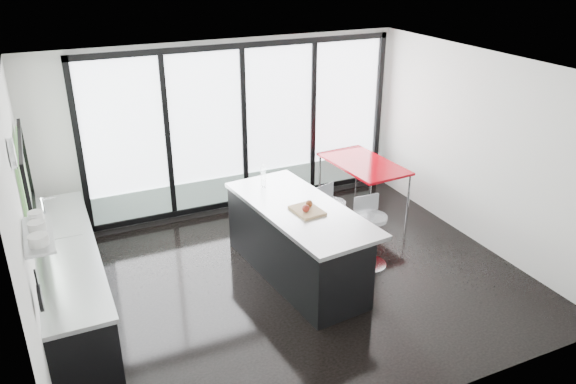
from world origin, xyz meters
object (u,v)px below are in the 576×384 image
bar_stool_near (370,241)px  bar_stool_far (331,225)px  red_table (362,186)px  island (295,241)px

bar_stool_near → bar_stool_far: size_ratio=1.06×
red_table → bar_stool_near: bearing=-118.1°
island → red_table: bearing=36.5°
island → red_table: island is taller
bar_stool_far → island: bearing=-168.7°
bar_stool_near → red_table: 1.87m
bar_stool_near → bar_stool_far: (-0.23, 0.69, -0.02)m
bar_stool_near → red_table: (0.88, 1.65, 0.02)m
bar_stool_near → red_table: bearing=63.4°
bar_stool_near → bar_stool_far: bar_stool_near is taller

